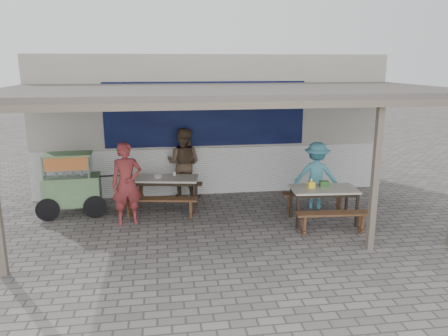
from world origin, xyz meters
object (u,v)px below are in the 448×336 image
bench_right_street (333,218)px  condiment_jar (174,174)px  patron_street_side (127,184)px  table_left (164,181)px  patron_right_table (316,175)px  bench_left_wall (168,187)px  table_right (324,192)px  condiment_bowl (158,177)px  patron_wall_side (184,163)px  donation_box (324,184)px  vendor_cart (71,182)px  bench_left_street (160,203)px  tissue_box (311,185)px  bench_right_wall (314,197)px

bench_right_street → condiment_jar: 3.74m
patron_street_side → condiment_jar: size_ratio=21.09×
table_left → patron_right_table: 3.50m
table_left → bench_left_wall: 0.69m
bench_left_wall → patron_street_side: bearing=-111.8°
table_right → condiment_bowl: size_ratio=6.50×
table_left → patron_wall_side: (0.50, 0.81, 0.21)m
donation_box → condiment_jar: 3.40m
vendor_cart → patron_right_table: patron_right_table is taller
bench_left_street → patron_right_table: patron_right_table is taller
tissue_box → condiment_jar: size_ratio=1.64×
vendor_cart → patron_street_side: bearing=-33.3°
bench_left_wall → donation_box: donation_box is taller
bench_left_street → vendor_cart: size_ratio=0.96×
vendor_cart → patron_street_side: size_ratio=1.00×
table_left → condiment_jar: (0.25, 0.17, 0.12)m
table_left → donation_box: (3.33, -1.26, 0.14)m
bench_right_street → patron_wall_side: 3.98m
bench_right_wall → tissue_box: tissue_box is taller
patron_street_side → patron_wall_side: patron_wall_side is taller
table_right → condiment_bowl: bearing=162.8°
condiment_jar → condiment_bowl: 0.41m
bench_left_street → condiment_bowl: 0.75m
table_left → bench_left_street: (-0.11, -0.60, -0.33)m
table_right → condiment_jar: bearing=157.9°
table_right → tissue_box: (-0.25, 0.08, 0.14)m
bench_left_wall → vendor_cart: bearing=-152.1°
bench_right_street → condiment_bowl: size_ratio=6.79×
patron_right_table → condiment_bowl: size_ratio=7.17×
patron_street_side → patron_wall_side: (1.27, 1.62, 0.01)m
tissue_box → patron_street_side: bearing=172.9°
bench_right_wall → patron_wall_side: patron_wall_side is taller
bench_left_wall → tissue_box: 3.52m
bench_right_wall → condiment_bowl: (-3.48, 0.71, 0.44)m
bench_right_wall → condiment_bowl: bearing=173.2°
table_right → bench_right_wall: bearing=90.0°
table_left → bench_right_street: (3.24, -2.03, -0.34)m
vendor_cart → patron_right_table: (5.49, -0.33, 0.02)m
bench_right_street → patron_wall_side: patron_wall_side is taller
tissue_box → condiment_bowl: size_ratio=0.62×
bench_right_street → table_right: bearing=90.0°
bench_right_street → donation_box: size_ratio=7.70×
bench_right_wall → patron_street_side: (-4.12, -0.11, 0.53)m
tissue_box → bench_right_wall: bearing=62.3°
bench_left_street → table_left: bearing=90.0°
bench_left_street → patron_street_side: 0.87m
bench_right_wall → patron_street_side: 4.15m
bench_left_wall → condiment_jar: (0.14, -0.43, 0.45)m
table_left → patron_right_table: (3.47, -0.42, 0.10)m
table_left → table_right: size_ratio=1.17×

